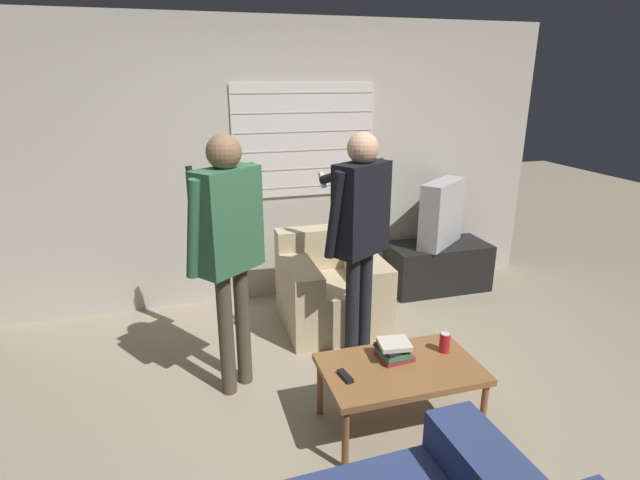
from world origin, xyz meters
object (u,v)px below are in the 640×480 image
(armchair_beige, at_px, (330,288))
(person_right_standing, at_px, (360,221))
(spare_remote, at_px, (345,376))
(person_left_standing, at_px, (227,234))
(coffee_table, at_px, (400,372))
(tv, at_px, (441,213))
(soda_can, at_px, (445,342))
(book_stack, at_px, (394,350))

(armchair_beige, bearing_deg, person_right_standing, 92.14)
(spare_remote, bearing_deg, person_left_standing, 116.87)
(spare_remote, bearing_deg, coffee_table, -6.30)
(tv, height_order, person_left_standing, person_left_standing)
(tv, distance_m, spare_remote, 2.48)
(tv, bearing_deg, armchair_beige, -20.96)
(person_left_standing, height_order, soda_can, person_left_standing)
(coffee_table, distance_m, soda_can, 0.36)
(person_right_standing, bearing_deg, tv, 8.36)
(person_right_standing, relative_size, spare_remote, 12.66)
(person_right_standing, height_order, soda_can, person_right_standing)
(person_left_standing, bearing_deg, person_right_standing, -31.46)
(person_left_standing, distance_m, soda_can, 1.52)
(soda_can, distance_m, spare_remote, 0.69)
(armchair_beige, height_order, spare_remote, armchair_beige)
(coffee_table, bearing_deg, soda_can, 13.09)
(armchair_beige, distance_m, book_stack, 1.35)
(soda_can, bearing_deg, armchair_beige, 103.21)
(coffee_table, relative_size, tv, 1.47)
(armchair_beige, relative_size, book_stack, 3.90)
(person_right_standing, distance_m, book_stack, 0.94)
(tv, bearing_deg, coffee_table, 16.91)
(tv, bearing_deg, spare_remote, 10.39)
(person_left_standing, xyz_separation_m, spare_remote, (0.55, -0.73, -0.67))
(person_left_standing, distance_m, spare_remote, 1.13)
(coffee_table, height_order, soda_can, soda_can)
(coffee_table, bearing_deg, person_left_standing, 142.07)
(armchair_beige, bearing_deg, spare_remote, 76.72)
(person_right_standing, height_order, book_stack, person_right_standing)
(armchair_beige, xyz_separation_m, tv, (1.25, 0.39, 0.47))
(book_stack, bearing_deg, spare_remote, -162.26)
(armchair_beige, height_order, coffee_table, armchair_beige)
(coffee_table, height_order, spare_remote, spare_remote)
(coffee_table, xyz_separation_m, book_stack, (-0.01, 0.09, 0.10))
(tv, xyz_separation_m, spare_remote, (-1.62, -1.85, -0.35))
(armchair_beige, height_order, soda_can, armchair_beige)
(coffee_table, bearing_deg, spare_remote, -176.21)
(tv, distance_m, book_stack, 2.17)
(book_stack, bearing_deg, person_left_standing, 145.54)
(soda_can, bearing_deg, book_stack, 178.08)
(person_left_standing, xyz_separation_m, soda_can, (1.23, -0.63, -0.62))
(person_left_standing, xyz_separation_m, person_right_standing, (0.93, 0.11, -0.02))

